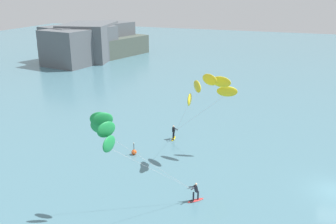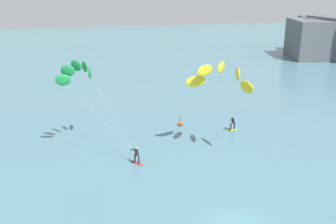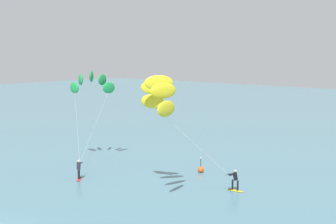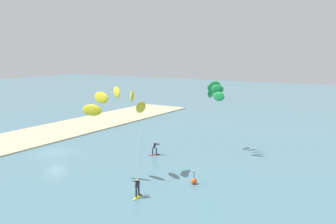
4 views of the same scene
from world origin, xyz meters
TOP-DOWN VIEW (x-y plane):
  - kitesurfer_nearshore at (2.84, 12.48)m, footprint 7.27×7.63m
  - kitesurfer_mid_water at (-10.10, 16.38)m, footprint 7.56×7.99m
  - marker_buoy at (0.78, 19.78)m, footprint 0.56×0.56m

SIDE VIEW (x-z plane):
  - marker_buoy at x=0.78m, z-range -0.39..0.99m
  - kitesurfer_mid_water at x=-10.10m, z-range 2.95..11.74m
  - kitesurfer_nearshore at x=2.84m, z-range 2.88..11.84m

